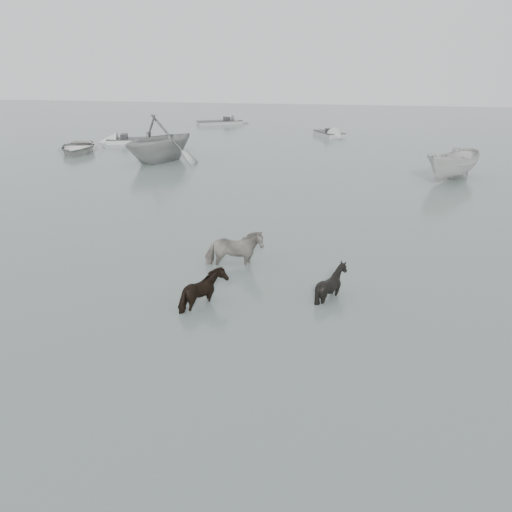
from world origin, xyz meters
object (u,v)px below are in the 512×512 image
at_px(pony_black, 332,275).
at_px(pony_dark, 204,284).
at_px(pony_pinto, 234,242).
at_px(rowboat_lead, 77,146).

bearing_deg(pony_black, pony_dark, 92.69).
bearing_deg(pony_black, pony_pinto, 43.93).
relative_size(pony_black, rowboat_lead, 0.27).
bearing_deg(pony_black, rowboat_lead, 25.49).
bearing_deg(pony_dark, pony_black, -67.44).
bearing_deg(pony_pinto, pony_black, -132.27).
bearing_deg(pony_pinto, pony_dark, 163.68).
bearing_deg(rowboat_lead, pony_black, -65.81).
distance_m(pony_black, rowboat_lead, 28.43).
relative_size(pony_pinto, rowboat_lead, 0.39).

